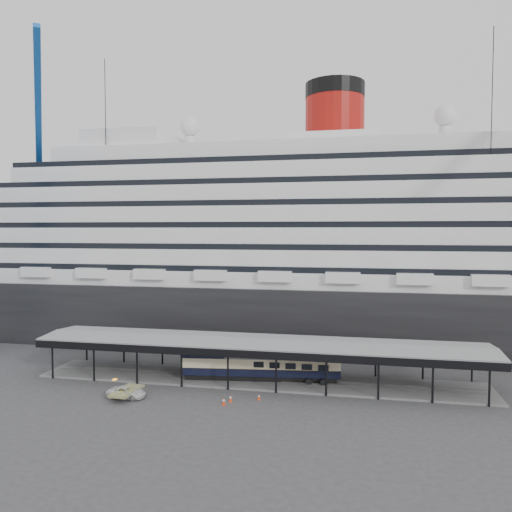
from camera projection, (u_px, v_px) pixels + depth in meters
The scene contains 8 objects.
ground at pixel (250, 394), 57.65m from camera, with size 200.00×200.00×0.00m, color #353538.
cruise_ship at pixel (288, 233), 88.01m from camera, with size 130.00×30.00×43.90m.
platform_canopy at pixel (259, 362), 62.42m from camera, with size 56.00×9.18×5.30m.
port_truck at pixel (127, 392), 56.28m from camera, with size 2.04×4.42×1.23m, color silver.
pullman_carriage at pixel (261, 362), 62.37m from camera, with size 19.87×4.79×19.35m.
traffic_cone_left at pixel (230, 398), 54.95m from camera, with size 0.50×0.50×0.77m.
traffic_cone_mid at pixel (224, 401), 53.91m from camera, with size 0.52×0.52×0.82m.
traffic_cone_right at pixel (259, 397), 55.55m from camera, with size 0.46×0.46×0.67m.
Camera 1 is at (11.87, -55.49, 18.94)m, focal length 35.00 mm.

